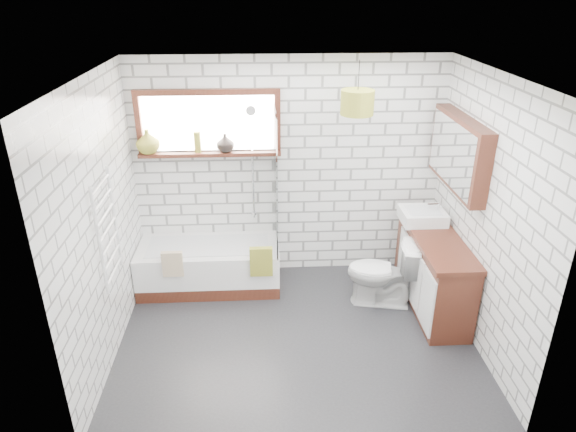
{
  "coord_description": "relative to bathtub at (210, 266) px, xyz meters",
  "views": [
    {
      "loc": [
        -0.3,
        -4.09,
        3.19
      ],
      "look_at": [
        -0.07,
        0.25,
        1.17
      ],
      "focal_mm": 32.0,
      "sensor_mm": 36.0,
      "label": 1
    }
  ],
  "objects": [
    {
      "name": "floor",
      "position": [
        0.91,
        -0.96,
        -0.26
      ],
      "size": [
        3.4,
        2.6,
        0.01
      ],
      "primitive_type": "cube",
      "color": "black",
      "rests_on": "ground"
    },
    {
      "name": "ceiling",
      "position": [
        0.91,
        -0.96,
        2.25
      ],
      "size": [
        3.4,
        2.6,
        0.01
      ],
      "primitive_type": "cube",
      "color": "white",
      "rests_on": "ground"
    },
    {
      "name": "wall_back",
      "position": [
        0.91,
        0.35,
        1.0
      ],
      "size": [
        3.4,
        0.01,
        2.5
      ],
      "primitive_type": "cube",
      "color": "white",
      "rests_on": "ground"
    },
    {
      "name": "wall_front",
      "position": [
        0.91,
        -2.26,
        1.0
      ],
      "size": [
        3.4,
        0.01,
        2.5
      ],
      "primitive_type": "cube",
      "color": "white",
      "rests_on": "ground"
    },
    {
      "name": "wall_left",
      "position": [
        -0.79,
        -0.96,
        1.0
      ],
      "size": [
        0.01,
        2.6,
        2.5
      ],
      "primitive_type": "cube",
      "color": "white",
      "rests_on": "ground"
    },
    {
      "name": "wall_right",
      "position": [
        2.62,
        -0.96,
        1.0
      ],
      "size": [
        0.01,
        2.6,
        2.5
      ],
      "primitive_type": "cube",
      "color": "white",
      "rests_on": "ground"
    },
    {
      "name": "window",
      "position": [
        0.06,
        0.3,
        1.55
      ],
      "size": [
        1.52,
        0.16,
        0.68
      ],
      "primitive_type": "cube",
      "color": "#3A1810",
      "rests_on": "wall_back"
    },
    {
      "name": "towel_radiator",
      "position": [
        -0.75,
        -0.96,
        0.95
      ],
      "size": [
        0.06,
        0.52,
        1.0
      ],
      "primitive_type": "cube",
      "color": "white",
      "rests_on": "wall_left"
    },
    {
      "name": "mirror_cabinet",
      "position": [
        2.53,
        -0.36,
        1.4
      ],
      "size": [
        0.16,
        1.2,
        0.7
      ],
      "primitive_type": "cube",
      "color": "#3A1810",
      "rests_on": "wall_right"
    },
    {
      "name": "shower_riser",
      "position": [
        0.51,
        0.3,
        1.1
      ],
      "size": [
        0.02,
        0.02,
        1.3
      ],
      "primitive_type": "cylinder",
      "color": "silver",
      "rests_on": "wall_back"
    },
    {
      "name": "bathtub",
      "position": [
        0.0,
        0.0,
        0.0
      ],
      "size": [
        1.56,
        0.69,
        0.5
      ],
      "primitive_type": "cube",
      "color": "white",
      "rests_on": "floor"
    },
    {
      "name": "shower_screen",
      "position": [
        0.76,
        0.0,
        1.0
      ],
      "size": [
        0.02,
        0.72,
        1.5
      ],
      "primitive_type": "cube",
      "color": "white",
      "rests_on": "bathtub"
    },
    {
      "name": "towel_green",
      "position": [
        0.58,
        -0.34,
        0.23
      ],
      "size": [
        0.24,
        0.07,
        0.33
      ],
      "primitive_type": "cube",
      "color": "olive",
      "rests_on": "bathtub"
    },
    {
      "name": "towel_beige",
      "position": [
        -0.34,
        -0.34,
        0.23
      ],
      "size": [
        0.22,
        0.05,
        0.28
      ],
      "primitive_type": "cube",
      "color": "#C3AF87",
      "rests_on": "bathtub"
    },
    {
      "name": "vanity",
      "position": [
        2.38,
        -0.51,
        0.15
      ],
      "size": [
        0.46,
        1.42,
        0.81
      ],
      "primitive_type": "cube",
      "color": "#3A1810",
      "rests_on": "floor"
    },
    {
      "name": "basin",
      "position": [
        2.32,
        -0.15,
        0.63
      ],
      "size": [
        0.46,
        0.4,
        0.13
      ],
      "primitive_type": "cube",
      "color": "white",
      "rests_on": "vanity"
    },
    {
      "name": "tap",
      "position": [
        2.48,
        -0.15,
        0.69
      ],
      "size": [
        0.04,
        0.04,
        0.16
      ],
      "primitive_type": "cylinder",
      "rotation": [
        0.0,
        0.0,
        0.28
      ],
      "color": "silver",
      "rests_on": "vanity"
    },
    {
      "name": "toilet",
      "position": [
        1.85,
        -0.45,
        0.12
      ],
      "size": [
        0.55,
        0.79,
        0.74
      ],
      "primitive_type": "imported",
      "rotation": [
        0.0,
        0.0,
        -1.77
      ],
      "color": "white",
      "rests_on": "floor"
    },
    {
      "name": "vase_olive",
      "position": [
        -0.59,
        0.27,
        1.36
      ],
      "size": [
        0.26,
        0.26,
        0.26
      ],
      "primitive_type": "imported",
      "rotation": [
        0.0,
        0.0,
        0.07
      ],
      "color": "olive",
      "rests_on": "window"
    },
    {
      "name": "vase_dark",
      "position": [
        0.23,
        0.27,
        1.33
      ],
      "size": [
        0.24,
        0.24,
        0.2
      ],
      "primitive_type": "imported",
      "rotation": [
        0.0,
        0.0,
        -0.36
      ],
      "color": "black",
      "rests_on": "window"
    },
    {
      "name": "bottle",
      "position": [
        -0.06,
        0.27,
        1.34
      ],
      "size": [
        0.09,
        0.09,
        0.22
      ],
      "primitive_type": "cylinder",
      "rotation": [
        0.0,
        0.0,
        0.3
      ],
      "color": "olive",
      "rests_on": "window"
    },
    {
      "name": "pendant",
      "position": [
        1.55,
        -0.12,
        1.85
      ],
      "size": [
        0.33,
        0.33,
        0.24
      ],
      "primitive_type": "cylinder",
      "color": "olive",
      "rests_on": "ceiling"
    }
  ]
}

